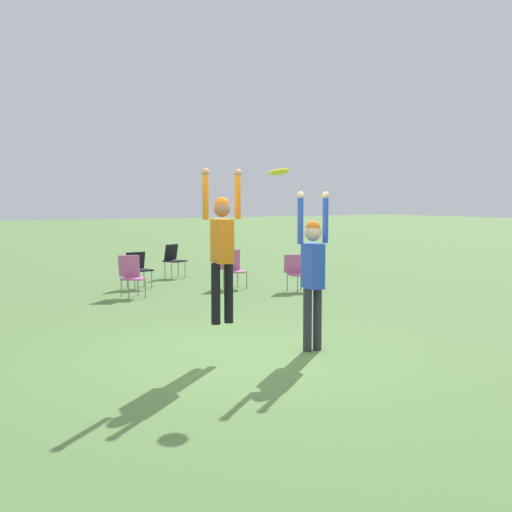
{
  "coord_description": "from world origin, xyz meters",
  "views": [
    {
      "loc": [
        -5.05,
        -7.85,
        2.08
      ],
      "look_at": [
        0.29,
        0.21,
        1.3
      ],
      "focal_mm": 50.0,
      "sensor_mm": 36.0,
      "label": 1
    }
  ],
  "objects_px": {
    "camping_chair_1": "(233,266)",
    "frisbee": "(279,172)",
    "person_jumping": "(222,243)",
    "camping_chair_0": "(138,267)",
    "camping_chair_5": "(131,273)",
    "camping_chair_3": "(297,270)",
    "camping_chair_4": "(173,258)",
    "person_defending": "(313,267)"
  },
  "relations": [
    {
      "from": "person_jumping",
      "to": "person_defending",
      "type": "distance_m",
      "value": 1.33
    },
    {
      "from": "camping_chair_0",
      "to": "camping_chair_5",
      "type": "distance_m",
      "value": 1.53
    },
    {
      "from": "person_defending",
      "to": "camping_chair_5",
      "type": "height_order",
      "value": "person_defending"
    },
    {
      "from": "camping_chair_3",
      "to": "camping_chair_4",
      "type": "relative_size",
      "value": 0.94
    },
    {
      "from": "camping_chair_1",
      "to": "camping_chair_4",
      "type": "relative_size",
      "value": 1.02
    },
    {
      "from": "camping_chair_1",
      "to": "person_jumping",
      "type": "bearing_deg",
      "value": 86.18
    },
    {
      "from": "person_defending",
      "to": "camping_chair_4",
      "type": "relative_size",
      "value": 2.5
    },
    {
      "from": "person_jumping",
      "to": "camping_chair_1",
      "type": "bearing_deg",
      "value": -17.91
    },
    {
      "from": "camping_chair_1",
      "to": "person_defending",
      "type": "bearing_deg",
      "value": 96.16
    },
    {
      "from": "person_defending",
      "to": "camping_chair_4",
      "type": "bearing_deg",
      "value": 179.24
    },
    {
      "from": "person_defending",
      "to": "camping_chair_0",
      "type": "height_order",
      "value": "person_defending"
    },
    {
      "from": "camping_chair_3",
      "to": "person_jumping",
      "type": "bearing_deg",
      "value": 68.75
    },
    {
      "from": "person_defending",
      "to": "camping_chair_5",
      "type": "relative_size",
      "value": 2.47
    },
    {
      "from": "person_jumping",
      "to": "person_defending",
      "type": "bearing_deg",
      "value": -90.0
    },
    {
      "from": "camping_chair_5",
      "to": "camping_chair_1",
      "type": "bearing_deg",
      "value": -141.49
    },
    {
      "from": "person_jumping",
      "to": "camping_chair_1",
      "type": "distance_m",
      "value": 7.39
    },
    {
      "from": "camping_chair_0",
      "to": "camping_chair_1",
      "type": "relative_size",
      "value": 0.93
    },
    {
      "from": "person_defending",
      "to": "camping_chair_1",
      "type": "distance_m",
      "value": 7.06
    },
    {
      "from": "person_jumping",
      "to": "person_defending",
      "type": "relative_size",
      "value": 0.93
    },
    {
      "from": "camping_chair_0",
      "to": "person_defending",
      "type": "bearing_deg",
      "value": 77.1
    },
    {
      "from": "camping_chair_1",
      "to": "camping_chair_5",
      "type": "distance_m",
      "value": 2.6
    },
    {
      "from": "camping_chair_0",
      "to": "frisbee",
      "type": "bearing_deg",
      "value": 73.0
    },
    {
      "from": "camping_chair_1",
      "to": "camping_chair_4",
      "type": "distance_m",
      "value": 2.76
    },
    {
      "from": "frisbee",
      "to": "camping_chair_0",
      "type": "bearing_deg",
      "value": 79.52
    },
    {
      "from": "person_jumping",
      "to": "frisbee",
      "type": "bearing_deg",
      "value": -100.41
    },
    {
      "from": "camping_chair_1",
      "to": "camping_chair_5",
      "type": "relative_size",
      "value": 1.01
    },
    {
      "from": "frisbee",
      "to": "camping_chair_4",
      "type": "height_order",
      "value": "frisbee"
    },
    {
      "from": "frisbee",
      "to": "camping_chair_3",
      "type": "relative_size",
      "value": 0.34
    },
    {
      "from": "frisbee",
      "to": "camping_chair_1",
      "type": "distance_m",
      "value": 7.51
    },
    {
      "from": "person_defending",
      "to": "camping_chair_5",
      "type": "bearing_deg",
      "value": -166.31
    },
    {
      "from": "person_jumping",
      "to": "camping_chair_3",
      "type": "xyz_separation_m",
      "value": [
        4.89,
        4.92,
        -1.04
      ]
    },
    {
      "from": "camping_chair_0",
      "to": "camping_chair_1",
      "type": "height_order",
      "value": "camping_chair_1"
    },
    {
      "from": "frisbee",
      "to": "person_jumping",
      "type": "bearing_deg",
      "value": 154.82
    },
    {
      "from": "person_jumping",
      "to": "camping_chair_0",
      "type": "relative_size",
      "value": 2.43
    },
    {
      "from": "frisbee",
      "to": "camping_chair_3",
      "type": "distance_m",
      "value": 7.0
    },
    {
      "from": "person_jumping",
      "to": "camping_chair_1",
      "type": "relative_size",
      "value": 2.26
    },
    {
      "from": "person_jumping",
      "to": "camping_chair_0",
      "type": "height_order",
      "value": "person_jumping"
    },
    {
      "from": "camping_chair_3",
      "to": "camping_chair_1",
      "type": "bearing_deg",
      "value": -29.28
    },
    {
      "from": "camping_chair_3",
      "to": "camping_chair_5",
      "type": "xyz_separation_m",
      "value": [
        -3.53,
        1.13,
        0.04
      ]
    },
    {
      "from": "camping_chair_1",
      "to": "frisbee",
      "type": "bearing_deg",
      "value": 92.05
    },
    {
      "from": "camping_chair_0",
      "to": "camping_chair_3",
      "type": "xyz_separation_m",
      "value": [
        2.79,
        -2.47,
        -0.03
      ]
    },
    {
      "from": "camping_chair_3",
      "to": "camping_chair_4",
      "type": "xyz_separation_m",
      "value": [
        -1.09,
        4.0,
        0.05
      ]
    }
  ]
}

